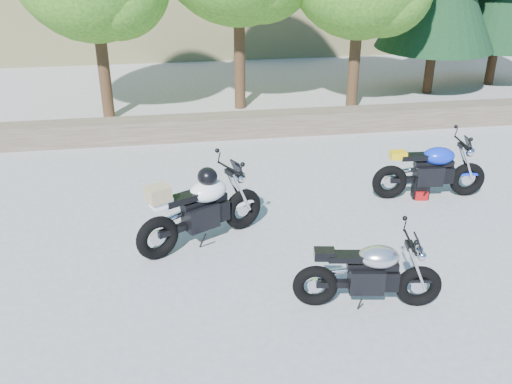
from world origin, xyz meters
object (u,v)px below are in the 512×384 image
white_bike (201,208)px  backpack (421,188)px  silver_bike (369,275)px  blue_bike (431,171)px

white_bike → backpack: (3.91, 0.95, -0.40)m
backpack → silver_bike: bearing=-114.8°
white_bike → blue_bike: size_ratio=0.98×
silver_bike → white_bike: size_ratio=0.94×
white_bike → blue_bike: 4.17m
blue_bike → silver_bike: bearing=-122.2°
white_bike → blue_bike: bearing=-14.3°
white_bike → backpack: size_ratio=5.23×
silver_bike → blue_bike: 3.53m
silver_bike → white_bike: white_bike is taller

